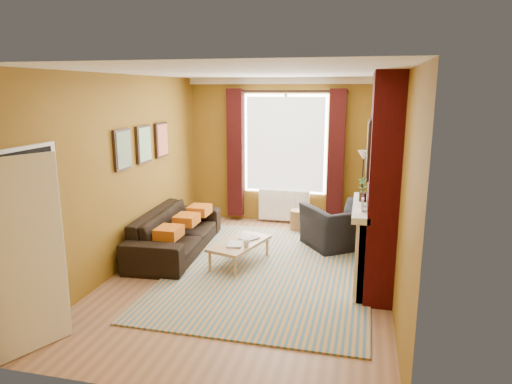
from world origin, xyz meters
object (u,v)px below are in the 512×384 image
sofa (176,232)px  floor_lamp (363,168)px  armchair (341,226)px  wicker_stool (298,220)px  coffee_table (240,244)px

sofa → floor_lamp: size_ratio=1.53×
sofa → armchair: 2.72m
armchair → floor_lamp: size_ratio=0.73×
armchair → wicker_stool: bearing=-77.7°
sofa → wicker_stool: bearing=-51.8°
coffee_table → floor_lamp: bearing=66.3°
wicker_stool → sofa: bearing=-138.4°
floor_lamp → wicker_stool: bearing=-169.7°
sofa → coffee_table: bearing=-108.1°
armchair → wicker_stool: (-0.82, 0.75, -0.16)m
wicker_stool → floor_lamp: floor_lamp is taller
sofa → coffee_table: size_ratio=1.98×
sofa → floor_lamp: bearing=-61.9°
armchair → coffee_table: bearing=2.7°
coffee_table → wicker_stool: (0.62, 1.88, -0.12)m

